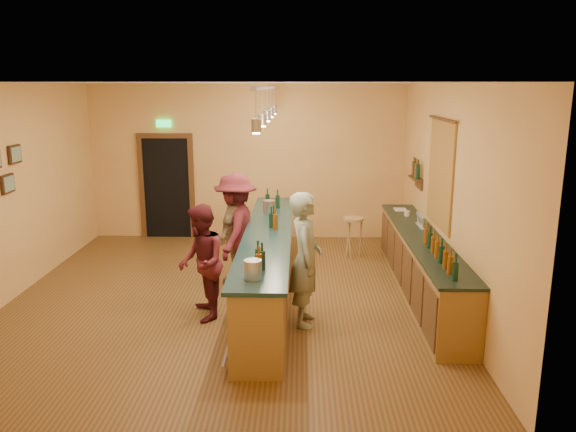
{
  "coord_description": "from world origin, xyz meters",
  "views": [
    {
      "loc": [
        1.11,
        -8.07,
        3.18
      ],
      "look_at": [
        0.92,
        0.2,
        1.24
      ],
      "focal_mm": 35.0,
      "sensor_mm": 36.0,
      "label": 1
    }
  ],
  "objects_px": {
    "back_counter": "(421,265)",
    "bar_stool": "(353,225)",
    "customer_a": "(201,263)",
    "tasting_bar": "(268,260)",
    "customer_c": "(236,230)",
    "bartender": "(305,259)",
    "customer_b": "(237,233)"
  },
  "relations": [
    {
      "from": "bartender",
      "to": "tasting_bar",
      "type": "bearing_deg",
      "value": 32.11
    },
    {
      "from": "customer_c",
      "to": "bar_stool",
      "type": "height_order",
      "value": "customer_c"
    },
    {
      "from": "back_counter",
      "to": "customer_c",
      "type": "bearing_deg",
      "value": 171.99
    },
    {
      "from": "tasting_bar",
      "to": "bar_stool",
      "type": "xyz_separation_m",
      "value": [
        1.46,
        2.01,
        0.03
      ]
    },
    {
      "from": "tasting_bar",
      "to": "bar_stool",
      "type": "height_order",
      "value": "tasting_bar"
    },
    {
      "from": "back_counter",
      "to": "customer_a",
      "type": "xyz_separation_m",
      "value": [
        -3.21,
        -0.97,
        0.32
      ]
    },
    {
      "from": "bartender",
      "to": "back_counter",
      "type": "bearing_deg",
      "value": -57.04
    },
    {
      "from": "tasting_bar",
      "to": "customer_b",
      "type": "xyz_separation_m",
      "value": [
        -0.55,
        0.67,
        0.23
      ]
    },
    {
      "from": "tasting_bar",
      "to": "bartender",
      "type": "bearing_deg",
      "value": -59.17
    },
    {
      "from": "back_counter",
      "to": "customer_a",
      "type": "bearing_deg",
      "value": -163.26
    },
    {
      "from": "tasting_bar",
      "to": "bar_stool",
      "type": "bearing_deg",
      "value": 54.09
    },
    {
      "from": "customer_a",
      "to": "customer_b",
      "type": "height_order",
      "value": "customer_b"
    },
    {
      "from": "customer_a",
      "to": "tasting_bar",
      "type": "bearing_deg",
      "value": 118.21
    },
    {
      "from": "customer_a",
      "to": "customer_c",
      "type": "relative_size",
      "value": 0.88
    },
    {
      "from": "tasting_bar",
      "to": "customer_c",
      "type": "distance_m",
      "value": 0.86
    },
    {
      "from": "bartender",
      "to": "customer_c",
      "type": "height_order",
      "value": "customer_c"
    },
    {
      "from": "bartender",
      "to": "customer_c",
      "type": "relative_size",
      "value": 1.0
    },
    {
      "from": "customer_b",
      "to": "customer_a",
      "type": "bearing_deg",
      "value": 10.39
    },
    {
      "from": "back_counter",
      "to": "tasting_bar",
      "type": "distance_m",
      "value": 2.35
    },
    {
      "from": "bartender",
      "to": "bar_stool",
      "type": "relative_size",
      "value": 2.33
    },
    {
      "from": "customer_a",
      "to": "bartender",
      "type": "bearing_deg",
      "value": 70.56
    },
    {
      "from": "tasting_bar",
      "to": "customer_a",
      "type": "bearing_deg",
      "value": -137.94
    },
    {
      "from": "customer_b",
      "to": "customer_c",
      "type": "distance_m",
      "value": 0.11
    },
    {
      "from": "back_counter",
      "to": "bar_stool",
      "type": "xyz_separation_m",
      "value": [
        -0.88,
        1.83,
        0.15
      ]
    },
    {
      "from": "tasting_bar",
      "to": "bar_stool",
      "type": "distance_m",
      "value": 2.49
    },
    {
      "from": "bartender",
      "to": "customer_b",
      "type": "xyz_separation_m",
      "value": [
        -1.1,
        1.6,
        -0.07
      ]
    },
    {
      "from": "bartender",
      "to": "customer_a",
      "type": "distance_m",
      "value": 1.43
    },
    {
      "from": "customer_b",
      "to": "customer_c",
      "type": "xyz_separation_m",
      "value": [
        0.0,
        -0.08,
        0.08
      ]
    },
    {
      "from": "bar_stool",
      "to": "back_counter",
      "type": "bearing_deg",
      "value": -64.27
    },
    {
      "from": "back_counter",
      "to": "bar_stool",
      "type": "distance_m",
      "value": 2.04
    },
    {
      "from": "tasting_bar",
      "to": "bartender",
      "type": "relative_size",
      "value": 2.8
    },
    {
      "from": "back_counter",
      "to": "bartender",
      "type": "distance_m",
      "value": 2.15
    }
  ]
}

